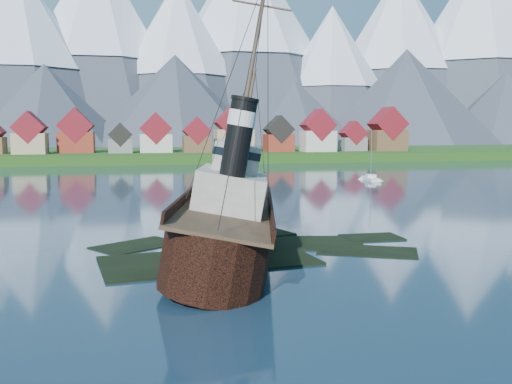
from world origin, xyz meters
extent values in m
plane|color=#162B3E|center=(0.00, 0.00, 0.00)|extent=(1400.00, 1400.00, 0.00)
cube|color=black|center=(-3.00, -2.00, -0.32)|extent=(19.08, 11.42, 1.00)
cube|color=black|center=(6.00, 4.00, -0.38)|extent=(15.15, 9.76, 1.00)
cube|color=black|center=(2.00, 9.00, -0.28)|extent=(11.45, 9.06, 1.00)
cube|color=black|center=(12.00, -1.00, -0.42)|extent=(10.27, 8.34, 1.00)
cube|color=black|center=(-9.00, 6.00, -0.40)|extent=(9.42, 8.68, 1.00)
cube|color=black|center=(15.00, 5.00, -0.35)|extent=(6.00, 4.00, 1.00)
cube|color=#244513|center=(0.00, 170.00, 0.00)|extent=(600.00, 80.00, 3.20)
cube|color=#3F3D38|center=(0.00, 132.00, 0.00)|extent=(600.00, 2.50, 2.00)
cube|color=tan|center=(-43.00, 150.00, 6.40)|extent=(10.50, 9.00, 6.80)
cube|color=maroon|center=(-43.00, 150.00, 11.69)|extent=(10.69, 9.18, 10.69)
cube|color=maroon|center=(-29.00, 156.00, 6.60)|extent=(12.00, 8.50, 7.20)
cube|color=maroon|center=(-29.00, 156.00, 12.36)|extent=(12.22, 8.67, 12.22)
cube|color=slate|center=(-14.00, 151.00, 5.40)|extent=(8.00, 7.00, 4.80)
cube|color=black|center=(-14.00, 151.00, 9.24)|extent=(8.15, 7.14, 8.15)
cube|color=beige|center=(-2.00, 154.00, 6.20)|extent=(11.00, 9.50, 6.40)
cube|color=maroon|center=(-2.00, 154.00, 11.38)|extent=(11.20, 9.69, 11.20)
cube|color=brown|center=(12.00, 150.00, 5.90)|extent=(9.50, 8.00, 5.80)
cube|color=maroon|center=(12.00, 150.00, 10.51)|extent=(9.67, 8.16, 9.67)
cube|color=tan|center=(26.00, 155.00, 7.00)|extent=(13.50, 10.00, 8.00)
cube|color=maroon|center=(26.00, 155.00, 13.43)|extent=(13.75, 10.20, 13.75)
cube|color=maroon|center=(42.00, 152.00, 6.10)|extent=(10.00, 8.50, 6.20)
cube|color=black|center=(42.00, 152.00, 11.00)|extent=(10.18, 8.67, 10.18)
cube|color=beige|center=(56.00, 149.00, 6.75)|extent=(11.50, 9.00, 7.50)
cube|color=maroon|center=(56.00, 149.00, 12.57)|extent=(11.71, 9.18, 11.71)
cube|color=slate|center=(71.00, 153.00, 5.50)|extent=(9.00, 7.50, 5.00)
cube|color=maroon|center=(71.00, 153.00, 9.62)|extent=(9.16, 7.65, 9.16)
cube|color=brown|center=(84.00, 151.00, 6.90)|extent=(12.50, 10.00, 7.80)
cube|color=maroon|center=(84.00, 151.00, 13.05)|extent=(12.73, 10.20, 12.73)
cone|color=#2D333D|center=(-100.00, 455.00, 73.00)|extent=(180.00, 180.00, 150.00)
cone|color=white|center=(-100.00, 455.00, 103.00)|extent=(111.60, 111.60, 90.00)
cone|color=#2D333D|center=(-40.00, 495.00, 88.00)|extent=(210.00, 210.00, 180.00)
cone|color=white|center=(-40.00, 495.00, 124.00)|extent=(130.20, 130.20, 108.00)
cone|color=#2D333D|center=(30.00, 470.00, 70.50)|extent=(170.00, 170.00, 145.00)
cone|color=white|center=(30.00, 470.00, 99.50)|extent=(105.40, 105.40, 87.00)
cone|color=#2D333D|center=(100.00, 515.00, 98.00)|extent=(240.00, 240.00, 200.00)
cone|color=#2D333D|center=(170.00, 460.00, 60.50)|extent=(150.00, 150.00, 125.00)
cone|color=white|center=(170.00, 460.00, 85.50)|extent=(93.00, 93.00, 75.00)
cone|color=#2D333D|center=(250.00, 490.00, 83.00)|extent=(200.00, 200.00, 170.00)
cone|color=white|center=(250.00, 490.00, 117.00)|extent=(124.00, 124.00, 102.00)
cone|color=#2D333D|center=(330.00, 475.00, 93.00)|extent=(230.00, 230.00, 190.00)
cone|color=white|center=(330.00, 475.00, 131.00)|extent=(142.60, 142.60, 114.00)
cone|color=#2D333D|center=(-70.00, 374.00, 27.00)|extent=(120.00, 120.00, 58.00)
cone|color=#2D333D|center=(20.00, 369.00, 31.00)|extent=(136.00, 136.00, 66.00)
cone|color=#2D333D|center=(110.00, 373.00, 23.00)|extent=(110.00, 110.00, 50.00)
cone|color=#2D333D|center=(200.00, 370.00, 35.50)|extent=(150.00, 150.00, 75.00)
cone|color=#2D333D|center=(290.00, 371.00, 28.00)|extent=(124.00, 124.00, 60.00)
cube|color=black|center=(-1.87, -1.33, 2.37)|extent=(7.41, 21.33, 4.44)
cone|color=black|center=(-1.87, 12.51, 2.37)|extent=(7.41, 7.41, 7.41)
cylinder|color=black|center=(-1.87, -11.99, 2.37)|extent=(7.41, 7.41, 4.44)
cube|color=#4C3826|center=(-1.87, -1.33, 4.70)|extent=(7.26, 28.14, 0.26)
cube|color=black|center=(-5.43, -1.33, 5.18)|extent=(0.21, 27.25, 0.95)
cube|color=black|center=(1.68, -1.33, 5.18)|extent=(0.21, 27.25, 0.95)
cube|color=#ADA89E|center=(-1.87, -2.92, 6.29)|extent=(5.50, 8.99, 3.17)
cube|color=#ADA89E|center=(-1.87, -1.86, 9.04)|extent=(3.81, 4.23, 2.33)
cylinder|color=black|center=(-1.87, -6.41, 10.84)|extent=(2.01, 2.01, 5.92)
cylinder|color=silver|center=(-1.87, -6.41, 12.32)|extent=(2.12, 2.12, 1.16)
cylinder|color=#473828|center=(-1.87, 7.13, 11.15)|extent=(0.30, 0.30, 12.70)
cylinder|color=#473828|center=(-1.87, -3.97, 17.08)|extent=(0.34, 0.34, 13.75)
cube|color=white|center=(41.38, 66.78, 0.10)|extent=(3.02, 8.51, 1.18)
cube|color=white|center=(41.38, 66.78, 1.03)|extent=(2.09, 2.53, 0.69)
cylinder|color=gray|center=(41.38, 66.78, 5.78)|extent=(0.14, 0.14, 10.19)
camera|label=1|loc=(-8.88, -49.78, 11.37)|focal=40.00mm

